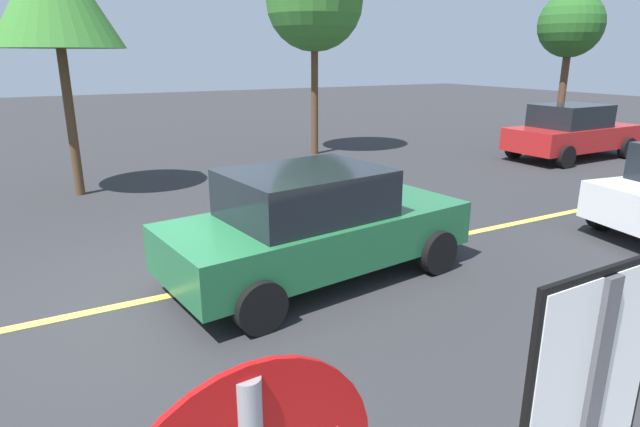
{
  "coord_description": "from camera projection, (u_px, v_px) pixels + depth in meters",
  "views": [
    {
      "loc": [
        -1.56,
        -6.5,
        3.05
      ],
      "look_at": [
        1.49,
        -0.91,
        1.12
      ],
      "focal_mm": 29.52,
      "sensor_mm": 36.0,
      "label": 1
    }
  ],
  "objects": [
    {
      "name": "ground_plane",
      "position": [
        190.0,
        292.0,
        7.06
      ],
      "size": [
        80.0,
        80.0,
        0.0
      ],
      "primitive_type": "plane",
      "color": "#2D2D30"
    },
    {
      "name": "lane_marking_centre",
      "position": [
        375.0,
        253.0,
        8.43
      ],
      "size": [
        28.0,
        0.16,
        0.01
      ],
      "primitive_type": "cube",
      "color": "#E0D14C"
    },
    {
      "name": "car_green_near_curb",
      "position": [
        315.0,
        224.0,
        7.29
      ],
      "size": [
        4.51,
        2.45,
        1.59
      ],
      "color": "#236B3D",
      "rests_on": "ground_plane"
    },
    {
      "name": "car_red_behind_van",
      "position": [
        572.0,
        132.0,
        15.95
      ],
      "size": [
        4.33,
        2.06,
        1.64
      ],
      "color": "red",
      "rests_on": "ground_plane"
    },
    {
      "name": "tree_left_verge",
      "position": [
        571.0,
        26.0,
        18.63
      ],
      "size": [
        2.26,
        2.26,
        5.21
      ],
      "color": "#513823",
      "rests_on": "ground_plane"
    },
    {
      "name": "tree_centre_verge",
      "position": [
        314.0,
        2.0,
        15.63
      ],
      "size": [
        2.9,
        2.9,
        6.03
      ],
      "color": "#513823",
      "rests_on": "ground_plane"
    }
  ]
}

